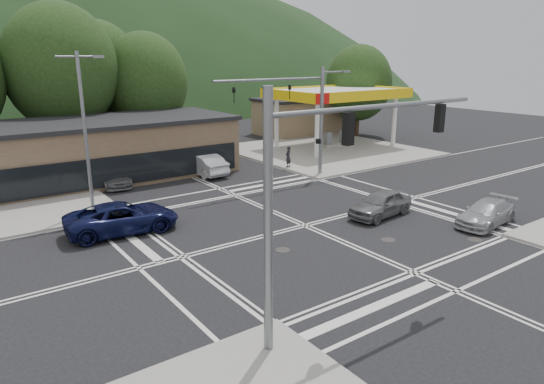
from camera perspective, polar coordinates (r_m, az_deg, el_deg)
ground at (r=25.98m, az=3.91°, el=-3.96°), size 120.00×120.00×0.00m
sidewalk_ne at (r=46.45m, az=6.46°, el=4.90°), size 16.00×16.00×0.15m
gas_station_canopy at (r=47.85m, az=7.64°, el=11.18°), size 12.32×8.34×5.75m
convenience_store at (r=56.89m, az=3.50°, el=8.82°), size 10.00×6.00×3.80m
commercial_row at (r=37.22m, az=-23.23°, el=4.03°), size 24.00×8.00×4.00m
hill_north at (r=110.26m, az=-27.80°, el=9.43°), size 252.00×126.00×140.00m
tree_n_b at (r=43.88m, az=-23.61°, el=13.24°), size 9.00×9.00×12.98m
tree_n_c at (r=45.98m, az=-14.73°, el=12.44°), size 7.60×7.60×10.87m
tree_n_e at (r=48.77m, az=-19.91°, el=12.96°), size 8.40×8.40×11.98m
tree_ne at (r=55.56m, az=10.19°, el=12.52°), size 7.20×7.20×9.99m
streetlight_nw at (r=28.95m, az=-21.10°, el=7.37°), size 2.50×0.25×9.00m
signal_mast_ne at (r=35.40m, az=4.32°, el=9.75°), size 11.65×0.30×8.00m
signal_mast_sw at (r=14.54m, az=5.38°, el=1.22°), size 9.14×0.28×8.00m
car_blue_west at (r=25.90m, az=-17.20°, el=-2.89°), size 5.84×3.09×1.56m
car_grey_center at (r=27.91m, az=12.65°, el=-1.33°), size 4.49×2.26×1.47m
car_silver_east at (r=28.33m, az=23.91°, el=-2.28°), size 4.59×2.34×1.28m
car_queue_a at (r=37.20m, az=-8.18°, el=3.28°), size 2.04×5.03×1.62m
car_queue_b at (r=38.85m, az=-8.46°, el=3.86°), size 2.31×5.10×1.70m
car_northbound at (r=35.55m, az=-18.10°, el=1.79°), size 2.47×4.70×1.30m
pedestrian at (r=38.74m, az=1.91°, el=4.18°), size 0.71×0.60×1.66m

